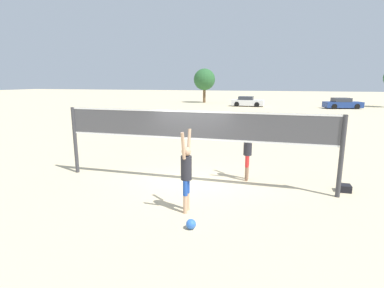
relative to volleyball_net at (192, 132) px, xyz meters
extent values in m
plane|color=beige|center=(0.00, 0.00, -1.72)|extent=(200.00, 200.00, 0.00)
cylinder|color=#38383D|center=(-4.42, 0.00, -0.51)|extent=(0.13, 0.13, 2.41)
cylinder|color=#38383D|center=(4.42, 0.00, -0.51)|extent=(0.13, 0.13, 2.41)
cube|color=#47474C|center=(0.00, 0.00, 0.22)|extent=(8.71, 0.02, 0.94)
cube|color=white|center=(0.00, 0.00, 0.66)|extent=(8.71, 0.03, 0.06)
cube|color=white|center=(0.00, 0.00, -0.21)|extent=(8.71, 0.03, 0.06)
cylinder|color=tan|center=(0.47, -2.27, -1.48)|extent=(0.11, 0.11, 0.48)
cylinder|color=#1E47A5|center=(0.47, -2.27, -1.05)|extent=(0.12, 0.12, 0.39)
cylinder|color=tan|center=(0.47, -2.07, -1.48)|extent=(0.11, 0.11, 0.48)
cylinder|color=#1E47A5|center=(0.47, -2.07, -1.05)|extent=(0.12, 0.12, 0.39)
cylinder|color=#26262D|center=(0.47, -2.17, -0.54)|extent=(0.28, 0.28, 0.62)
sphere|color=tan|center=(0.47, -2.17, -0.12)|extent=(0.24, 0.24, 0.24)
cylinder|color=tan|center=(0.47, -2.41, 0.07)|extent=(0.08, 0.22, 0.69)
cylinder|color=tan|center=(0.47, -1.93, 0.07)|extent=(0.08, 0.22, 0.69)
cylinder|color=#8C664C|center=(1.71, 0.92, -1.48)|extent=(0.11, 0.11, 0.48)
cylinder|color=red|center=(1.71, 0.92, -1.04)|extent=(0.12, 0.12, 0.39)
cylinder|color=#8C664C|center=(1.71, 0.72, -1.48)|extent=(0.11, 0.11, 0.48)
cylinder|color=red|center=(1.71, 0.72, -1.04)|extent=(0.12, 0.12, 0.39)
cylinder|color=#26262D|center=(1.71, 0.82, -0.53)|extent=(0.28, 0.28, 0.62)
sphere|color=#8C664C|center=(1.71, 0.82, -0.10)|extent=(0.24, 0.24, 0.24)
cylinder|color=#8C664C|center=(1.71, 1.07, 0.08)|extent=(0.08, 0.22, 0.69)
cylinder|color=#8C664C|center=(1.71, 0.58, 0.08)|extent=(0.08, 0.22, 0.69)
sphere|color=blue|center=(0.84, -3.04, -1.60)|extent=(0.23, 0.23, 0.23)
cube|color=black|center=(4.70, 0.54, -1.61)|extent=(0.38, 0.35, 0.21)
cube|color=navy|center=(10.36, 31.86, -1.24)|extent=(4.69, 2.78, 0.71)
cube|color=#2D333D|center=(10.14, 31.81, -0.64)|extent=(2.31, 2.07, 0.48)
cylinder|color=black|center=(11.48, 33.02, -1.40)|extent=(0.67, 0.36, 0.64)
cylinder|color=black|center=(11.88, 31.35, -1.40)|extent=(0.67, 0.36, 0.64)
cylinder|color=black|center=(8.83, 32.38, -1.40)|extent=(0.67, 0.36, 0.64)
cylinder|color=black|center=(9.23, 30.71, -1.40)|extent=(0.67, 0.36, 0.64)
cube|color=silver|center=(-1.31, 31.99, -1.22)|extent=(4.34, 1.88, 0.75)
cube|color=#2D333D|center=(-1.52, 32.00, -0.62)|extent=(1.98, 1.65, 0.45)
cylinder|color=black|center=(0.05, 32.75, -1.40)|extent=(0.65, 0.25, 0.64)
cylinder|color=black|center=(-0.02, 31.12, -1.40)|extent=(0.65, 0.25, 0.64)
cylinder|color=black|center=(-2.60, 32.85, -1.40)|extent=(0.65, 0.25, 0.64)
cylinder|color=black|center=(-2.66, 31.23, -1.40)|extent=(0.65, 0.25, 0.64)
cylinder|color=brown|center=(-8.64, 37.45, -0.38)|extent=(0.42, 0.42, 2.69)
sphere|color=#285B2D|center=(-8.64, 37.45, 1.88)|extent=(3.34, 3.34, 3.34)
camera|label=1|loc=(2.59, -9.10, 1.59)|focal=28.00mm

